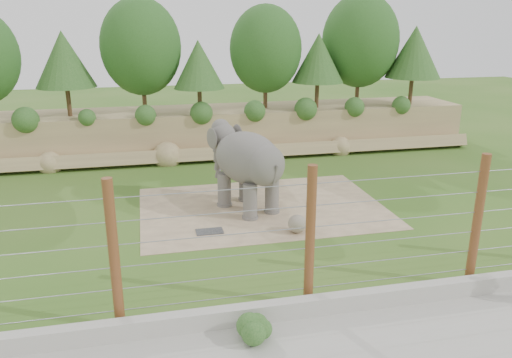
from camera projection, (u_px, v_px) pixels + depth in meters
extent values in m
plane|color=#33631B|center=(268.00, 238.00, 17.94)|extent=(90.00, 90.00, 0.00)
cube|color=#917955|center=(215.00, 130.00, 29.64)|extent=(30.00, 4.00, 2.50)
cube|color=#917955|center=(222.00, 154.00, 27.77)|extent=(30.00, 1.37, 1.07)
cylinder|color=#3F2B19|center=(69.00, 101.00, 26.88)|extent=(0.24, 0.24, 1.58)
sphere|color=#234918|center=(64.00, 61.00, 26.23)|extent=(3.60, 3.60, 3.60)
cylinder|color=#3F2B19|center=(144.00, 95.00, 28.13)|extent=(0.24, 0.24, 1.92)
sphere|color=#234918|center=(141.00, 47.00, 27.33)|extent=(4.40, 4.40, 4.40)
cylinder|color=#3F2B19|center=(200.00, 101.00, 27.72)|extent=(0.24, 0.24, 1.40)
sphere|color=#234918|center=(199.00, 66.00, 27.14)|extent=(3.20, 3.20, 3.20)
cylinder|color=#3F2B19|center=(265.00, 92.00, 29.42)|extent=(0.24, 0.24, 1.82)
sphere|color=#234918|center=(266.00, 49.00, 28.67)|extent=(4.16, 4.16, 4.16)
cylinder|color=#3F2B19|center=(317.00, 95.00, 29.54)|extent=(0.24, 0.24, 1.50)
sphere|color=#234918|center=(318.00, 59.00, 28.92)|extent=(3.44, 3.44, 3.44)
cylinder|color=#3F2B19|center=(357.00, 87.00, 31.02)|extent=(0.24, 0.24, 2.03)
sphere|color=#234918|center=(360.00, 41.00, 30.18)|extent=(4.64, 4.64, 4.64)
cylinder|color=#3F2B19|center=(411.00, 91.00, 30.59)|extent=(0.24, 0.24, 1.64)
sphere|color=#234918|center=(414.00, 54.00, 29.91)|extent=(3.76, 3.76, 3.76)
cube|color=#90775B|center=(262.00, 207.00, 20.83)|extent=(10.00, 7.00, 0.02)
cube|color=#262628|center=(210.00, 231.00, 18.39)|extent=(1.00, 0.60, 0.03)
sphere|color=gray|center=(297.00, 224.00, 18.25)|extent=(0.68, 0.68, 0.68)
cube|color=#AEABA1|center=(314.00, 306.00, 13.22)|extent=(26.00, 0.35, 0.50)
cylinder|color=brown|center=(114.00, 256.00, 12.10)|extent=(0.26, 0.26, 4.00)
cylinder|color=brown|center=(310.00, 238.00, 13.15)|extent=(0.26, 0.26, 4.00)
cylinder|color=brown|center=(477.00, 222.00, 14.20)|extent=(0.26, 0.26, 4.00)
cylinder|color=#98989D|center=(308.00, 288.00, 13.60)|extent=(20.00, 0.02, 0.02)
cylinder|color=#98989D|center=(309.00, 268.00, 13.42)|extent=(20.00, 0.02, 0.02)
cylinder|color=#98989D|center=(310.00, 248.00, 13.24)|extent=(20.00, 0.02, 0.02)
cylinder|color=#98989D|center=(310.00, 227.00, 13.06)|extent=(20.00, 0.02, 0.02)
cylinder|color=#98989D|center=(311.00, 206.00, 12.87)|extent=(20.00, 0.02, 0.02)
cylinder|color=#98989D|center=(312.00, 184.00, 12.69)|extent=(20.00, 0.02, 0.02)
sphere|color=#21521C|center=(254.00, 329.00, 12.07)|extent=(0.65, 0.65, 0.65)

